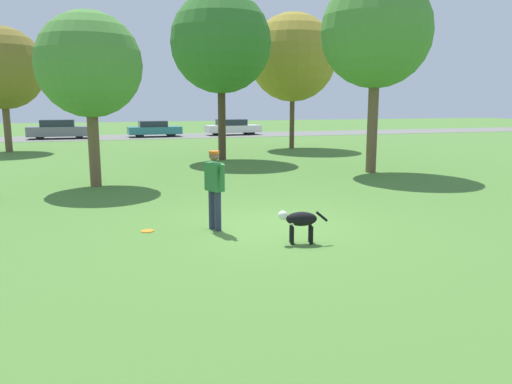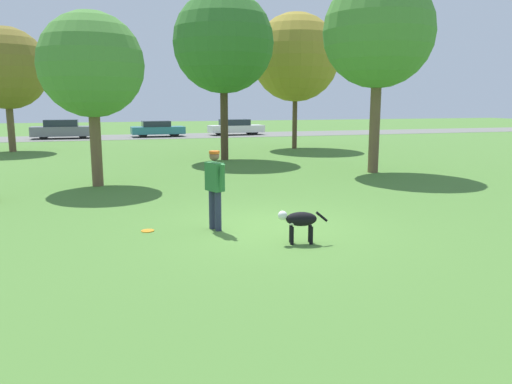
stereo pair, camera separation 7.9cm
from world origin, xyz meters
TOP-DOWN VIEW (x-y plane):
  - ground_plane at (0.00, 0.00)m, footprint 120.00×120.00m
  - far_road_strip at (0.00, 29.63)m, footprint 120.00×6.00m
  - person at (-1.11, 0.10)m, footprint 0.36×0.67m
  - dog at (0.18, -1.38)m, footprint 0.95×0.41m
  - frisbee at (-2.49, 0.39)m, footprint 0.27×0.27m
  - tree_mid_center at (2.13, 12.67)m, footprint 4.53×4.53m
  - tree_far_right at (7.34, 17.03)m, footprint 4.91×4.91m
  - tree_near_left at (-3.50, 6.70)m, footprint 3.24×3.24m
  - tree_far_left at (-7.95, 19.75)m, footprint 4.30×4.30m
  - tree_near_right at (6.54, 6.85)m, footprint 4.07×4.07m
  - parked_car_grey at (-5.99, 29.34)m, footprint 4.46×1.75m
  - parked_car_teal at (0.83, 29.29)m, footprint 4.05×1.87m
  - parked_car_white at (7.15, 29.58)m, footprint 4.48×1.85m

SIDE VIEW (x-z plane):
  - ground_plane at x=0.00m, z-range 0.00..0.00m
  - far_road_strip at x=0.00m, z-range 0.00..0.01m
  - frisbee at x=-2.49m, z-range 0.00..0.02m
  - dog at x=0.18m, z-range 0.13..0.76m
  - parked_car_teal at x=0.83m, z-range 0.00..1.22m
  - parked_car_white at x=7.15m, z-range 0.00..1.26m
  - parked_car_grey at x=-5.99m, z-range -0.02..1.36m
  - person at x=-1.11m, z-range 0.15..1.82m
  - tree_near_left at x=-3.50m, z-range 1.06..6.46m
  - tree_far_left at x=-7.95m, z-range 1.12..7.67m
  - tree_far_right at x=7.34m, z-range 1.32..8.89m
  - tree_near_right at x=6.54m, z-range 1.54..8.75m
  - tree_mid_center at x=2.13m, z-range 1.49..9.04m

